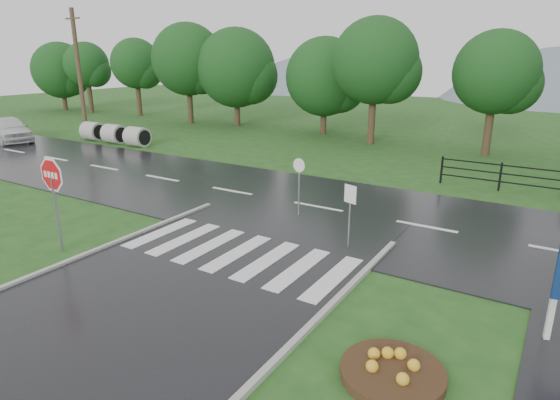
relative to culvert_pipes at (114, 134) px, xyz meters
The scene contains 12 objects.
ground 22.85m from the culvert_pipes, 41.06° to the right, with size 120.00×120.00×0.00m, color #204D19.
main_road 17.94m from the culvert_pipes, 16.19° to the right, with size 90.00×8.00×0.04m, color black.
crosswalk 19.92m from the culvert_pipes, 30.14° to the right, with size 6.50×2.80×0.02m.
hills 56.47m from the culvert_pipes, 67.50° to the left, with size 102.00×48.00×48.00m.
treeline 20.33m from the culvert_pipes, 26.29° to the left, with size 83.20×5.20×10.00m.
culvert_pipes is the anchor object (origin of this frame).
stop_sign 17.90m from the culvert_pipes, 44.33° to the right, with size 1.31×0.07×2.94m.
flower_bed 26.11m from the culvert_pipes, 29.45° to the right, with size 1.84×1.84×0.37m.
reg_sign_small 21.29m from the culvert_pipes, 21.97° to the right, with size 0.42×0.16×1.94m.
reg_sign_round 18.17m from the culvert_pipes, 19.93° to the right, with size 0.48×0.09×2.08m.
car_white 7.06m from the culvert_pipes, 153.06° to the right, with size 4.79×1.93×1.63m, color silver.
utility_pole_west 5.06m from the culvert_pipes, behind, with size 1.48×0.28×8.31m.
Camera 1 is at (7.47, -4.78, 5.45)m, focal length 30.00 mm.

